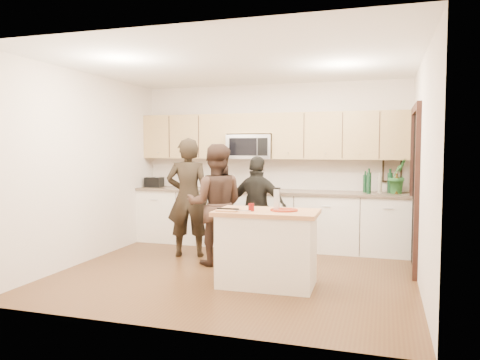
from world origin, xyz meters
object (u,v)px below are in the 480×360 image
(island, at_px, (267,248))
(woman_center, at_px, (216,205))
(woman_left, at_px, (188,197))
(woman_right, at_px, (258,209))
(toaster, at_px, (154,182))

(island, bearing_deg, woman_center, 138.86)
(woman_left, bearing_deg, woman_right, 165.12)
(toaster, xyz_separation_m, woman_right, (2.15, -0.96, -0.27))
(island, height_order, toaster, toaster)
(woman_left, relative_size, woman_center, 1.05)
(toaster, bearing_deg, woman_left, -42.37)
(island, height_order, woman_center, woman_center)
(island, distance_m, woman_center, 1.27)
(toaster, bearing_deg, woman_center, -38.95)
(woman_center, distance_m, woman_right, 0.64)
(woman_right, bearing_deg, woman_center, 41.78)
(island, relative_size, toaster, 4.18)
(toaster, relative_size, woman_right, 0.19)
(woman_left, distance_m, woman_right, 1.08)
(island, bearing_deg, toaster, 139.41)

